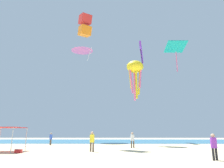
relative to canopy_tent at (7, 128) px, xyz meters
The scene contains 13 objects.
ground 9.60m from the canopy_tent, 16.06° to the right, with size 110.00×110.00×0.10m, color beige.
ocean_strip 26.68m from the canopy_tent, 70.26° to the left, with size 110.00×22.08×0.03m, color teal.
canopy_tent is the anchor object (origin of this frame).
person_near_tent 10.45m from the canopy_tent, 83.02° to the left, with size 0.42×0.42×1.75m.
person_leftmost 18.12m from the canopy_tent, 19.74° to the right, with size 0.42×0.40×1.69m.
person_central 8.42m from the canopy_tent, ahead, with size 0.44×0.44×1.86m.
person_rightmost 13.67m from the canopy_tent, 21.86° to the left, with size 0.45×0.43×1.82m.
cooler_box 3.08m from the canopy_tent, 33.34° to the right, with size 0.57×0.37×0.35m.
kite_box_red 17.36m from the canopy_tent, 46.54° to the left, with size 2.18×2.26×3.43m.
kite_octopus_yellow 19.72m from the canopy_tent, 37.32° to the left, with size 3.50×3.50×6.19m.
kite_parafoil_purple 31.30m from the canopy_tent, 52.08° to the left, with size 1.47×5.67×3.46m.
kite_delta_pink 27.72m from the canopy_tent, 80.58° to the left, with size 6.42×6.43×3.74m.
kite_diamond_teal 24.74m from the canopy_tent, 23.53° to the left, with size 2.98×2.92×4.34m.
Camera 1 is at (1.48, -17.51, 1.75)m, focal length 32.61 mm.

